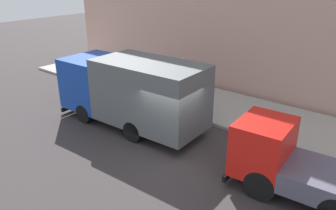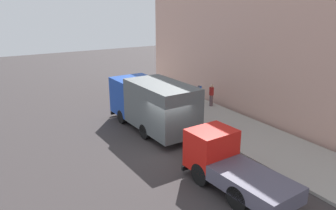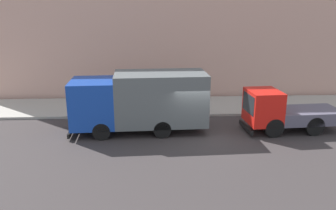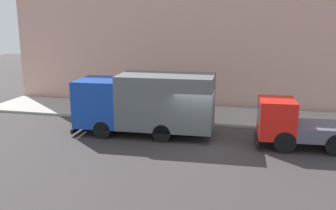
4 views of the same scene
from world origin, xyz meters
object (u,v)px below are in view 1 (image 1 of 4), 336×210
Objects in this scene: small_flatbed_truck at (297,165)px; street_sign_post at (189,82)px; pedestrian_walking at (182,70)px; large_utility_truck at (132,90)px; traffic_cone_orange at (126,86)px.

small_flatbed_truck is 7.08m from street_sign_post.
pedestrian_walking is (6.37, 9.31, -0.05)m from small_flatbed_truck.
large_utility_truck reaches higher than pedestrian_walking.
large_utility_truck reaches higher than small_flatbed_truck.
street_sign_post is at bearing 61.13° from small_flatbed_truck.
street_sign_post reaches higher than small_flatbed_truck.
traffic_cone_orange is 0.26× the size of street_sign_post.
traffic_cone_orange is (2.81, 3.32, -1.27)m from large_utility_truck.
traffic_cone_orange is 4.80m from street_sign_post.
small_flatbed_truck is 3.18× the size of pedestrian_walking.
street_sign_post is at bearing -29.15° from large_utility_truck.
large_utility_truck is at bearing -13.91° from pedestrian_walking.
street_sign_post reaches higher than pedestrian_walking.
small_flatbed_truck is (-0.39, -7.70, -0.67)m from large_utility_truck.
large_utility_truck is 1.38× the size of small_flatbed_truck.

